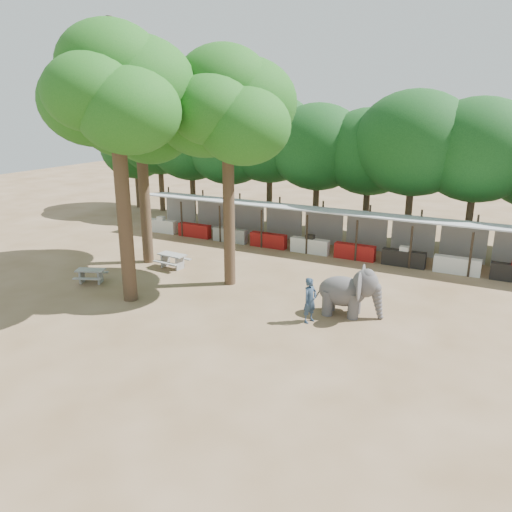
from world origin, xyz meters
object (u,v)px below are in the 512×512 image
at_px(picnic_table_near, 91,274).
at_px(yard_tree_center, 115,91).
at_px(yard_tree_left, 139,114).
at_px(elephant, 350,291).
at_px(yard_tree_back, 227,108).
at_px(picnic_table_far, 172,259).
at_px(handler, 310,300).

bearing_deg(picnic_table_near, yard_tree_center, -35.85).
height_order(yard_tree_left, elephant, yard_tree_left).
bearing_deg(yard_tree_left, yard_tree_back, -9.46).
height_order(yard_tree_center, yard_tree_back, yard_tree_center).
relative_size(yard_tree_center, picnic_table_far, 7.12).
bearing_deg(handler, picnic_table_far, 90.53).
height_order(yard_tree_back, handler, yard_tree_back).
relative_size(elephant, picnic_table_near, 1.58).
height_order(elephant, picnic_table_far, elephant).
relative_size(yard_tree_center, handler, 6.27).
height_order(handler, picnic_table_far, handler).
bearing_deg(yard_tree_left, elephant, -10.08).
distance_m(yard_tree_center, handler, 11.86).
bearing_deg(yard_tree_back, yard_tree_center, -126.86).
relative_size(elephant, picnic_table_far, 1.70).
xyz_separation_m(yard_tree_left, picnic_table_far, (2.05, -0.47, -7.68)).
xyz_separation_m(yard_tree_back, elephant, (6.67, -1.25, -7.46)).
relative_size(yard_tree_left, yard_tree_center, 0.92).
bearing_deg(yard_tree_left, handler, -17.94).
distance_m(yard_tree_left, handler, 14.02).
bearing_deg(elephant, yard_tree_left, 162.23).
xyz_separation_m(yard_tree_center, picnic_table_far, (-0.95, 4.53, -8.69)).
relative_size(yard_tree_back, elephant, 3.95).
bearing_deg(picnic_table_near, yard_tree_left, 63.73).
bearing_deg(elephant, handler, -138.48).
height_order(elephant, handler, elephant).
xyz_separation_m(yard_tree_left, handler, (11.42, -3.70, -7.24)).
distance_m(elephant, handler, 1.91).
bearing_deg(picnic_table_near, picnic_table_far, 36.13).
height_order(yard_tree_left, picnic_table_near, yard_tree_left).
distance_m(handler, picnic_table_near, 11.62).
distance_m(yard_tree_center, elephant, 12.92).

